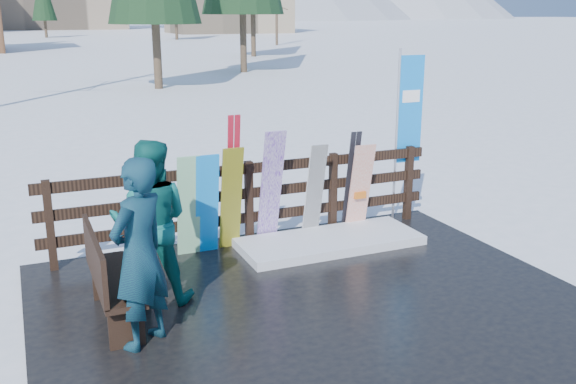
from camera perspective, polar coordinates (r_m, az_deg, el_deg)
name	(u,v)px	position (r m, az deg, el deg)	size (l,w,h in m)	color
ground	(318,311)	(7.22, 2.65, -10.50)	(700.00, 700.00, 0.00)	white
deck	(318,307)	(7.20, 2.65, -10.22)	(6.00, 5.00, 0.08)	black
fence	(249,196)	(8.85, -3.49, -0.37)	(5.60, 0.10, 1.15)	black
snow_patch	(330,241)	(8.87, 3.73, -4.40)	(2.51, 1.00, 0.12)	white
bench	(107,275)	(6.85, -15.77, -7.15)	(0.41, 1.50, 0.97)	black
snowboard_0	(207,204)	(8.45, -7.21, -1.09)	(0.31, 0.03, 1.38)	#118DF2
snowboard_1	(189,206)	(8.39, -8.82, -1.27)	(0.30, 0.03, 1.38)	white
snowboard_2	(231,199)	(8.53, -5.07, -0.61)	(0.28, 0.03, 1.46)	yellow
snowboard_3	(271,188)	(8.69, -1.52, 0.39)	(0.30, 0.03, 1.66)	silver
snowboard_4	(315,191)	(8.98, 2.37, 0.08)	(0.25, 0.03, 1.40)	black
snowboard_5	(360,188)	(9.32, 6.42, 0.36)	(0.32, 0.03, 1.33)	white
ski_pair_a	(233,182)	(8.56, -4.91, 0.86)	(0.16, 0.25, 1.84)	#AB1527
ski_pair_b	(351,181)	(9.30, 5.64, 0.94)	(0.17, 0.26, 1.50)	black
rental_flag	(407,116)	(9.82, 10.52, 6.66)	(0.45, 0.04, 2.60)	silver
person_front	(139,254)	(6.17, -13.09, -5.38)	(0.68, 0.44, 1.85)	#0F4147
person_back	(150,222)	(7.11, -12.13, -2.64)	(0.89, 0.69, 1.82)	#0E5953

